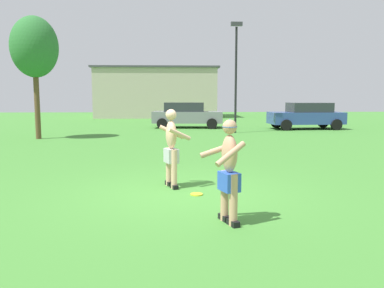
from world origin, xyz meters
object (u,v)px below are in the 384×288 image
lamp_post (236,66)px  car_blue_near_post (307,115)px  car_gray_mid_lot (187,115)px  player_with_cap (229,167)px  tree_right_field (34,48)px  player_in_gray (172,146)px  frisbee (197,194)px

lamp_post → car_blue_near_post: bearing=25.1°
lamp_post → car_gray_mid_lot: bearing=125.2°
player_with_cap → tree_right_field: size_ratio=0.30×
player_in_gray → car_gray_mid_lot: player_in_gray is taller
car_gray_mid_lot → lamp_post: 5.11m
car_gray_mid_lot → lamp_post: (2.49, -3.52, 2.74)m
lamp_post → frisbee: bearing=-102.2°
frisbee → car_gray_mid_lot: (0.39, 16.77, 0.81)m
car_blue_near_post → car_gray_mid_lot: 7.26m
player_with_cap → car_gray_mid_lot: 18.56m
player_with_cap → car_gray_mid_lot: bearing=90.0°
lamp_post → player_with_cap: bearing=-99.4°
car_blue_near_post → lamp_post: 5.82m
car_blue_near_post → car_gray_mid_lot: (-7.13, 1.35, 0.00)m
frisbee → car_gray_mid_lot: car_gray_mid_lot is taller
player_in_gray → lamp_post: bearing=74.9°
player_with_cap → frisbee: player_with_cap is taller
player_in_gray → lamp_post: size_ratio=0.29×
player_in_gray → car_blue_near_post: 16.75m
frisbee → car_gray_mid_lot: bearing=88.7°
player_in_gray → car_blue_near_post: player_in_gray is taller
frisbee → car_gray_mid_lot: size_ratio=0.06×
player_in_gray → player_with_cap: bearing=-70.3°
player_in_gray → car_gray_mid_lot: 16.07m
player_in_gray → frisbee: 1.25m
player_with_cap → player_in_gray: (-0.90, 2.51, 0.01)m
player_in_gray → frisbee: player_in_gray is taller
lamp_post → tree_right_field: (-9.61, -2.53, 0.59)m
car_blue_near_post → player_with_cap: bearing=-112.5°
car_blue_near_post → tree_right_field: (-14.25, -4.70, 3.33)m
tree_right_field → frisbee: bearing=-57.9°
lamp_post → tree_right_field: 9.95m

